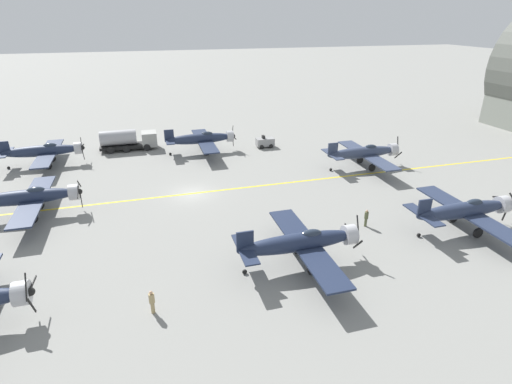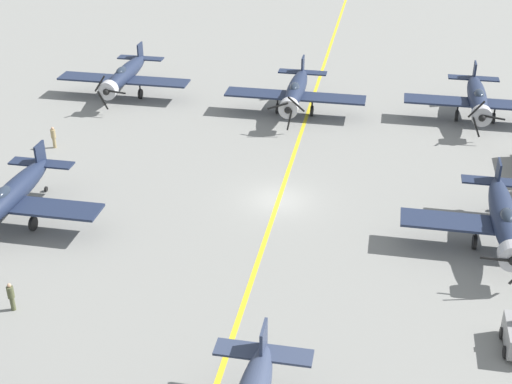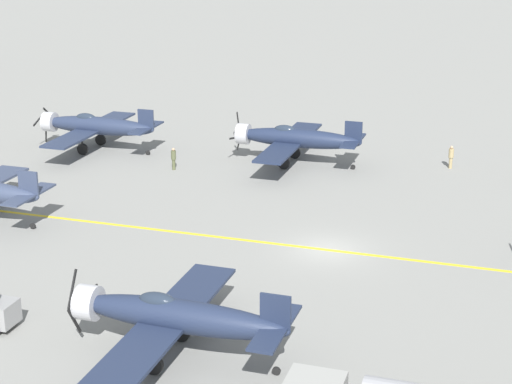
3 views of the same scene
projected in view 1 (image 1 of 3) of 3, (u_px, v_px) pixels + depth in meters
name	position (u px, v px, depth m)	size (l,w,h in m)	color
ground_plane	(192.00, 194.00, 43.86)	(400.00, 400.00, 0.00)	gray
taxiway_stripe	(192.00, 193.00, 43.86)	(0.30, 160.00, 0.01)	yellow
airplane_far_right	(466.00, 210.00, 35.61)	(12.00, 9.98, 3.65)	#253049
airplane_mid_right	(302.00, 242.00, 30.58)	(12.00, 9.98, 3.73)	#1E2842
airplane_near_center	(29.00, 197.00, 38.14)	(12.00, 9.98, 3.65)	#1F2942
airplane_far_center	(365.00, 153.00, 50.58)	(12.00, 9.98, 3.77)	#333E57
airplane_near_left	(45.00, 151.00, 51.16)	(12.00, 9.98, 3.65)	#202A43
airplane_mid_left	(202.00, 139.00, 56.23)	(12.00, 9.98, 3.65)	#202B44
fuel_tanker	(129.00, 140.00, 57.56)	(2.67, 8.00, 2.98)	black
tow_tractor	(265.00, 142.00, 59.00)	(1.57, 2.60, 1.79)	gray
ground_crew_walking	(366.00, 217.00, 36.71)	(0.36, 0.36, 1.68)	#515638
ground_crew_inspecting	(152.00, 301.00, 25.91)	(0.38, 0.38, 1.74)	tan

